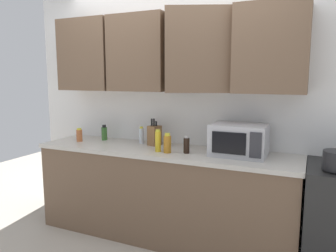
# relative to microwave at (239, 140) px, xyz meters

# --- Properties ---
(wall_back_with_cabinets) EXTENTS (3.44, 0.53, 2.60)m
(wall_back_with_cabinets) POSITION_rel_microwave_xyz_m (-0.73, 0.18, 0.54)
(wall_back_with_cabinets) COLOR white
(wall_back_with_cabinets) RESTS_ON ground_plane
(counter_run) EXTENTS (2.57, 0.63, 0.90)m
(counter_run) POSITION_rel_microwave_xyz_m (-0.73, -0.04, -0.59)
(counter_run) COLOR brown
(counter_run) RESTS_ON ground_plane
(microwave) EXTENTS (0.48, 0.37, 0.28)m
(microwave) POSITION_rel_microwave_xyz_m (0.00, 0.00, 0.00)
(microwave) COLOR #B7B7BC
(microwave) RESTS_ON counter_run
(knife_block) EXTENTS (0.12, 0.14, 0.27)m
(knife_block) POSITION_rel_microwave_xyz_m (-0.88, 0.08, -0.04)
(knife_block) COLOR brown
(knife_block) RESTS_ON counter_run
(bottle_spice_jar) EXTENTS (0.06, 0.06, 0.14)m
(bottle_spice_jar) POSITION_rel_microwave_xyz_m (-1.71, -0.08, -0.07)
(bottle_spice_jar) COLOR #BC6638
(bottle_spice_jar) RESTS_ON counter_run
(bottle_green_oil) EXTENTS (0.06, 0.06, 0.17)m
(bottle_green_oil) POSITION_rel_microwave_xyz_m (-1.51, 0.10, -0.06)
(bottle_green_oil) COLOR #386B2D
(bottle_green_oil) RESTS_ON counter_run
(bottle_yellow_mustard) EXTENTS (0.05, 0.05, 0.21)m
(bottle_yellow_mustard) POSITION_rel_microwave_xyz_m (-0.72, -0.16, -0.04)
(bottle_yellow_mustard) COLOR gold
(bottle_yellow_mustard) RESTS_ON counter_run
(bottle_soy_dark) EXTENTS (0.05, 0.05, 0.16)m
(bottle_soy_dark) POSITION_rel_microwave_xyz_m (-0.45, -0.12, -0.07)
(bottle_soy_dark) COLOR black
(bottle_soy_dark) RESTS_ON counter_run
(bottle_amber_vinegar) EXTENTS (0.07, 0.07, 0.18)m
(bottle_amber_vinegar) POSITION_rel_microwave_xyz_m (-0.62, -0.17, -0.05)
(bottle_amber_vinegar) COLOR #AD701E
(bottle_amber_vinegar) RESTS_ON counter_run
(bottle_clear_tall) EXTENTS (0.05, 0.05, 0.18)m
(bottle_clear_tall) POSITION_rel_microwave_xyz_m (-1.04, 0.10, -0.06)
(bottle_clear_tall) COLOR silver
(bottle_clear_tall) RESTS_ON counter_run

